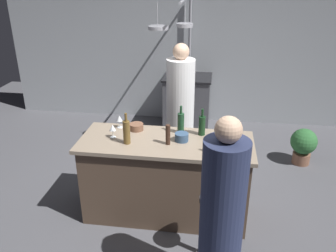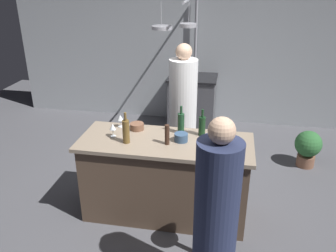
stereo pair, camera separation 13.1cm
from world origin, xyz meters
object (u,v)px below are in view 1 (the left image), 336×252
object	(u,v)px
pepper_mill	(168,135)
wine_bottle_red	(202,125)
potted_plant	(303,144)
wine_glass_near_left_guest	(113,128)
mixing_bowl_wooden	(136,127)
chef	(180,114)
wine_bottle_dark	(224,143)
guest_right	(222,221)
wine_glass_by_chef	(119,119)
mixing_bowl_blue	(182,137)
wine_bottle_green	(181,123)
stove_range	(187,102)
bar_stool_right	(212,226)
wine_bottle_amber	(127,132)

from	to	relation	value
pepper_mill	wine_bottle_red	distance (m)	0.42
potted_plant	pepper_mill	bearing A→B (deg)	-139.66
wine_bottle_red	wine_glass_near_left_guest	bearing A→B (deg)	-167.51
potted_plant	wine_glass_near_left_guest	world-z (taller)	wine_glass_near_left_guest
mixing_bowl_wooden	potted_plant	bearing A→B (deg)	28.77
chef	wine_bottle_dark	size ratio (longest dim) A/B	5.09
wine_bottle_red	guest_right	bearing A→B (deg)	-79.37
guest_right	wine_glass_by_chef	bearing A→B (deg)	132.13
wine_glass_near_left_guest	mixing_bowl_blue	bearing A→B (deg)	2.08
pepper_mill	mixing_bowl_blue	distance (m)	0.17
wine_bottle_green	wine_glass_by_chef	size ratio (longest dim) A/B	2.12
potted_plant	wine_bottle_red	world-z (taller)	wine_bottle_red
wine_bottle_green	stove_range	bearing A→B (deg)	93.30
wine_bottle_green	wine_glass_near_left_guest	bearing A→B (deg)	-162.60
potted_plant	wine_bottle_green	bearing A→B (deg)	-144.16
wine_bottle_green	mixing_bowl_wooden	xyz separation A→B (m)	(-0.49, 0.01, -0.08)
guest_right	mixing_bowl_blue	bearing A→B (deg)	112.32
bar_stool_right	wine_glass_near_left_guest	size ratio (longest dim) A/B	4.66
wine_glass_near_left_guest	mixing_bowl_wooden	bearing A→B (deg)	48.18
mixing_bowl_blue	pepper_mill	bearing A→B (deg)	-143.30
bar_stool_right	potted_plant	world-z (taller)	bar_stool_right
guest_right	wine_bottle_red	distance (m)	1.25
bar_stool_right	wine_bottle_amber	bearing A→B (deg)	150.62
wine_bottle_amber	wine_bottle_dark	xyz separation A→B (m)	(0.97, -0.13, 0.00)
chef	pepper_mill	world-z (taller)	chef
stove_range	wine_bottle_amber	distance (m)	2.65
stove_range	guest_right	size ratio (longest dim) A/B	0.55
guest_right	wine_bottle_green	world-z (taller)	guest_right
wine_bottle_green	wine_glass_by_chef	distance (m)	0.69
wine_bottle_dark	mixing_bowl_blue	size ratio (longest dim) A/B	2.38
wine_glass_by_chef	wine_bottle_red	bearing A→B (deg)	-3.53
bar_stool_right	pepper_mill	bearing A→B (deg)	131.81
wine_bottle_dark	wine_glass_near_left_guest	bearing A→B (deg)	168.20
bar_stool_right	wine_glass_by_chef	world-z (taller)	wine_glass_by_chef
pepper_mill	mixing_bowl_wooden	xyz separation A→B (m)	(-0.39, 0.29, -0.07)
wine_glass_near_left_guest	mixing_bowl_wooden	size ratio (longest dim) A/B	0.95
wine_bottle_green	wine_glass_by_chef	xyz separation A→B (m)	(-0.69, 0.04, -0.01)
pepper_mill	wine_bottle_dark	distance (m)	0.58
stove_range	mixing_bowl_blue	distance (m)	2.48
wine_glass_near_left_guest	wine_bottle_dark	bearing A→B (deg)	-11.80
stove_range	wine_bottle_red	distance (m)	2.35
bar_stool_right	guest_right	bearing A→B (deg)	-81.00
wine_bottle_dark	wine_glass_near_left_guest	distance (m)	1.17
wine_bottle_dark	wine_glass_by_chef	bearing A→B (deg)	156.45
guest_right	wine_bottle_red	xyz separation A→B (m)	(-0.23, 1.20, 0.26)
guest_right	wine_bottle_red	size ratio (longest dim) A/B	5.51
wine_glass_by_chef	mixing_bowl_wooden	size ratio (longest dim) A/B	0.95
wine_bottle_amber	wine_glass_by_chef	world-z (taller)	wine_bottle_amber
wine_glass_by_chef	mixing_bowl_blue	distance (m)	0.76
stove_range	wine_glass_by_chef	distance (m)	2.33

